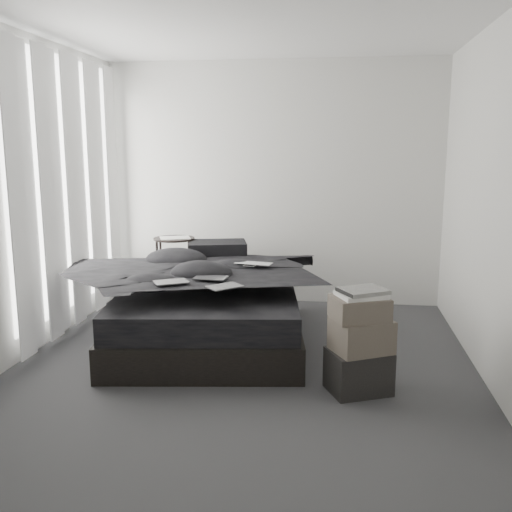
# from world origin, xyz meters

# --- Properties ---
(floor) EXTENTS (3.60, 4.20, 0.01)m
(floor) POSITION_xyz_m (0.00, 0.00, 0.00)
(floor) COLOR #373639
(floor) RESTS_ON ground
(ceiling) EXTENTS (3.60, 4.20, 0.01)m
(ceiling) POSITION_xyz_m (0.00, 0.00, 2.60)
(ceiling) COLOR white
(ceiling) RESTS_ON ground
(wall_back) EXTENTS (3.60, 0.01, 2.60)m
(wall_back) POSITION_xyz_m (0.00, 2.10, 1.30)
(wall_back) COLOR silver
(wall_back) RESTS_ON ground
(wall_front) EXTENTS (3.60, 0.01, 2.60)m
(wall_front) POSITION_xyz_m (0.00, -2.10, 1.30)
(wall_front) COLOR silver
(wall_front) RESTS_ON ground
(wall_left) EXTENTS (0.01, 4.20, 2.60)m
(wall_left) POSITION_xyz_m (-1.80, 0.00, 1.30)
(wall_left) COLOR silver
(wall_left) RESTS_ON ground
(wall_right) EXTENTS (0.01, 4.20, 2.60)m
(wall_right) POSITION_xyz_m (1.80, 0.00, 1.30)
(wall_right) COLOR silver
(wall_right) RESTS_ON ground
(window_left) EXTENTS (0.02, 2.00, 2.30)m
(window_left) POSITION_xyz_m (-1.78, 0.90, 1.35)
(window_left) COLOR white
(window_left) RESTS_ON wall_left
(curtain_left) EXTENTS (0.06, 2.12, 2.48)m
(curtain_left) POSITION_xyz_m (-1.73, 0.90, 1.28)
(curtain_left) COLOR white
(curtain_left) RESTS_ON wall_left
(bed) EXTENTS (1.81, 2.23, 0.28)m
(bed) POSITION_xyz_m (-0.40, 0.68, 0.14)
(bed) COLOR black
(bed) RESTS_ON floor
(mattress) EXTENTS (1.74, 2.16, 0.22)m
(mattress) POSITION_xyz_m (-0.40, 0.68, 0.39)
(mattress) COLOR black
(mattress) RESTS_ON bed
(duvet) EXTENTS (1.73, 1.93, 0.24)m
(duvet) POSITION_xyz_m (-0.39, 0.63, 0.61)
(duvet) COLOR black
(duvet) RESTS_ON mattress
(pillow_lower) EXTENTS (0.66, 0.49, 0.14)m
(pillow_lower) POSITION_xyz_m (-0.56, 1.45, 0.56)
(pillow_lower) COLOR black
(pillow_lower) RESTS_ON mattress
(pillow_upper) EXTENTS (0.65, 0.52, 0.13)m
(pillow_upper) POSITION_xyz_m (-0.49, 1.44, 0.70)
(pillow_upper) COLOR black
(pillow_upper) RESTS_ON pillow_lower
(laptop) EXTENTS (0.36, 0.26, 0.03)m
(laptop) POSITION_xyz_m (-0.03, 0.78, 0.74)
(laptop) COLOR silver
(laptop) RESTS_ON duvet
(comic_a) EXTENTS (0.31, 0.27, 0.01)m
(comic_a) POSITION_xyz_m (-0.57, 0.10, 0.74)
(comic_a) COLOR black
(comic_a) RESTS_ON duvet
(comic_b) EXTENTS (0.27, 0.19, 0.01)m
(comic_b) POSITION_xyz_m (-0.30, 0.29, 0.74)
(comic_b) COLOR black
(comic_b) RESTS_ON duvet
(comic_c) EXTENTS (0.30, 0.30, 0.01)m
(comic_c) POSITION_xyz_m (-0.13, 0.02, 0.75)
(comic_c) COLOR black
(comic_c) RESTS_ON duvet
(side_stand) EXTENTS (0.49, 0.49, 0.77)m
(side_stand) POSITION_xyz_m (-0.95, 1.50, 0.39)
(side_stand) COLOR black
(side_stand) RESTS_ON floor
(papers) EXTENTS (0.36, 0.31, 0.02)m
(papers) POSITION_xyz_m (-0.93, 1.49, 0.78)
(papers) COLOR white
(papers) RESTS_ON side_stand
(floor_books) EXTENTS (0.19, 0.23, 0.14)m
(floor_books) POSITION_xyz_m (-1.15, 0.80, 0.07)
(floor_books) COLOR black
(floor_books) RESTS_ON floor
(box_lower) EXTENTS (0.50, 0.45, 0.30)m
(box_lower) POSITION_xyz_m (0.87, -0.24, 0.15)
(box_lower) COLOR black
(box_lower) RESTS_ON floor
(box_mid) EXTENTS (0.47, 0.44, 0.23)m
(box_mid) POSITION_xyz_m (0.89, -0.25, 0.41)
(box_mid) COLOR #544B42
(box_mid) RESTS_ON box_lower
(box_upper) EXTENTS (0.44, 0.40, 0.16)m
(box_upper) POSITION_xyz_m (0.87, -0.25, 0.61)
(box_upper) COLOR #544B42
(box_upper) RESTS_ON box_mid
(art_book_white) EXTENTS (0.38, 0.35, 0.03)m
(art_book_white) POSITION_xyz_m (0.87, -0.24, 0.70)
(art_book_white) COLOR silver
(art_book_white) RESTS_ON box_upper
(art_book_snake) EXTENTS (0.38, 0.36, 0.03)m
(art_book_snake) POSITION_xyz_m (0.89, -0.25, 0.73)
(art_book_snake) COLOR silver
(art_book_snake) RESTS_ON art_book_white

